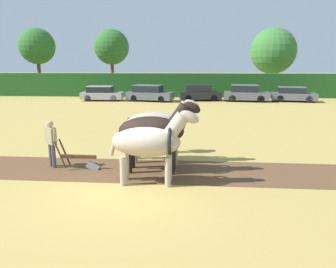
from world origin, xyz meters
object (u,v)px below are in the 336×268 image
Objects in this scene: parked_car_center at (246,93)px; farmer_at_plow at (51,140)px; tree_left at (112,47)px; parked_car_left at (149,93)px; tree_center_left at (273,51)px; parked_car_center_left at (199,93)px; tree_far_left at (37,46)px; farmer_beside_team at (175,131)px; draft_horse_lead_left at (150,142)px; draft_horse_lead_right at (155,131)px; parked_car_center_right at (293,94)px; plow at (82,160)px; parked_car_far_left at (102,94)px; draft_horse_trail_left at (158,125)px.

farmer_at_plow is at bearing -108.55° from parked_car_center.
tree_left reaches higher than farmer_at_plow.
parked_car_left is at bearing 38.83° from farmer_at_plow.
tree_center_left is 14.51m from parked_car_center_left.
parked_car_left is at bearing -142.45° from tree_center_left.
tree_far_left is 33.73m from farmer_beside_team.
tree_center_left is (29.42, 1.91, -0.57)m from tree_far_left.
tree_far_left is 2.84× the size of draft_horse_lead_left.
parked_car_center_left is at bearing 20.14° from parked_car_left.
parked_car_center_right is at bearing 63.89° from draft_horse_lead_right.
parked_car_left is at bearing 98.53° from draft_horse_lead_right.
plow is (-2.58, 0.04, -1.12)m from draft_horse_lead_right.
tree_center_left is at bearing 15.88° from farmer_at_plow.
parked_car_center_left is 4.50m from parked_car_center.
parked_car_center reaches higher than plow.
draft_horse_lead_right is at bearing -109.56° from tree_center_left.
draft_horse_lead_right is at bearing -71.96° from parked_car_far_left.
parked_car_center_right is at bearing 65.05° from draft_horse_lead_left.
tree_center_left is at bearing 3.71° from tree_far_left.
draft_horse_lead_left is at bearing -69.14° from farmer_at_plow.
tree_far_left is 29.49m from tree_center_left.
plow is at bearing -177.80° from farmer_beside_team.
farmer_at_plow is (5.45, -32.44, -4.69)m from tree_left.
tree_center_left is 18.48m from parked_car_left.
farmer_beside_team is 0.38× the size of parked_car_center_left.
draft_horse_lead_right reaches higher than parked_car_center_right.
parked_car_center is at bearing -114.71° from tree_center_left.
farmer_beside_team is at bearing -68.31° from parked_car_left.
farmer_beside_team reaches higher than parked_car_far_left.
farmer_beside_team is (3.14, 2.42, 0.59)m from plow.
parked_car_far_left is (-7.61, 21.27, -0.73)m from draft_horse_lead_right.
draft_horse_lead_right is 0.66× the size of parked_car_center.
draft_horse_trail_left reaches higher than parked_car_center.
draft_horse_trail_left reaches higher than parked_car_far_left.
plow is at bearing -78.58° from tree_left.
tree_left reaches higher than tree_center_left.
parked_car_far_left is at bearing -150.30° from tree_center_left.
parked_car_center is (15.70, -11.12, -4.91)m from tree_left.
parked_car_center_left is at bearing 85.55° from draft_horse_lead_right.
parked_car_far_left is at bearing 51.72° from farmer_at_plow.
parked_car_center_right is (9.03, -0.17, -0.06)m from parked_car_center_left.
farmer_beside_team is (0.57, 3.63, -0.42)m from draft_horse_lead_left.
draft_horse_lead_left is (18.00, -31.37, -4.36)m from tree_far_left.
draft_horse_lead_right reaches higher than farmer_at_plow.
draft_horse_lead_left is 3.96m from farmer_at_plow.
tree_far_left is 1.80× the size of parked_car_center_right.
tree_center_left is at bearing 48.97° from parked_car_left.
draft_horse_lead_left reaches higher than parked_car_center_left.
parked_car_center_left reaches higher than plow.
draft_horse_trail_left is 21.39m from parked_car_center.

